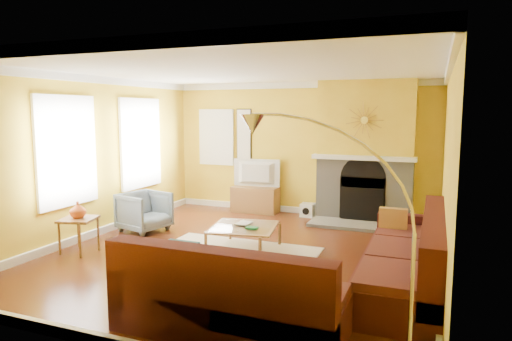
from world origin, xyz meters
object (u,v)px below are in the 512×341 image
at_px(sectional_sofa, 309,250).
at_px(media_console, 255,199).
at_px(side_table, 79,235).
at_px(coffee_table, 244,238).
at_px(armchair, 144,212).
at_px(arc_lamp, 334,254).

relative_size(sectional_sofa, media_console, 3.73).
relative_size(media_console, side_table, 1.84).
xyz_separation_m(sectional_sofa, coffee_table, (-1.31, 1.06, -0.26)).
distance_m(sectional_sofa, armchair, 3.69).
bearing_deg(side_table, arc_lamp, -24.11).
bearing_deg(armchair, side_table, -172.19).
distance_m(media_console, arc_lamp, 6.21).
relative_size(sectional_sofa, arc_lamp, 1.75).
height_order(media_console, side_table, media_console).
xyz_separation_m(coffee_table, media_console, (-0.83, 2.55, 0.08)).
height_order(sectional_sofa, side_table, sectional_sofa).
xyz_separation_m(coffee_table, arc_lamp, (2.00, -2.93, 0.85)).
relative_size(coffee_table, side_table, 1.80).
height_order(side_table, arc_lamp, arc_lamp).
xyz_separation_m(coffee_table, armchair, (-2.09, 0.39, 0.16)).
bearing_deg(media_console, coffee_table, -72.01).
xyz_separation_m(sectional_sofa, media_console, (-2.14, 3.61, -0.18)).
distance_m(media_console, side_table, 3.85).
bearing_deg(arc_lamp, coffee_table, 124.24).
bearing_deg(armchair, media_console, -16.20).
xyz_separation_m(media_console, arc_lamp, (2.82, -5.48, 0.77)).
distance_m(sectional_sofa, media_console, 4.20).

